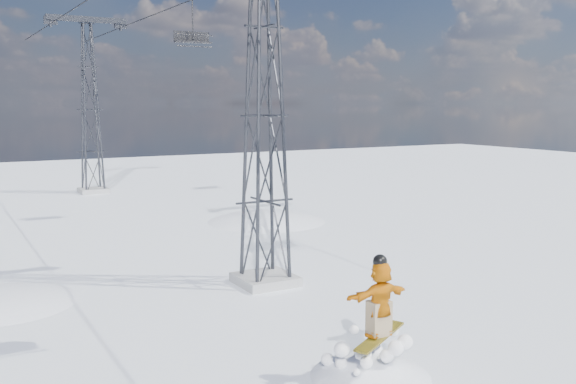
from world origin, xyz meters
name	(u,v)px	position (x,y,z in m)	size (l,w,h in m)	color
ground	(403,380)	(0.00, 0.00, 0.00)	(120.00, 120.00, 0.00)	white
lift_tower_near	(264,117)	(0.80, 8.00, 5.47)	(5.20, 1.80, 11.43)	#999999
lift_tower_far	(90,110)	(0.80, 33.00, 5.47)	(5.20, 1.80, 11.43)	#999999
lift_chair_mid	(193,38)	(3.00, 19.93, 9.04)	(1.82, 0.52, 2.26)	black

